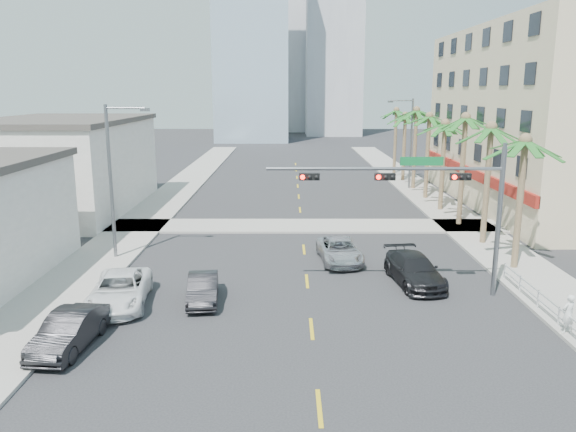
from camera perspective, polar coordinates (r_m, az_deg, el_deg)
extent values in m
plane|color=#262628|center=(20.37, 2.89, -15.95)|extent=(260.00, 260.00, 0.00)
cube|color=gray|center=(41.18, 18.41, -1.62)|extent=(4.00, 120.00, 0.15)
cube|color=gray|center=(40.61, -15.72, -1.63)|extent=(4.00, 120.00, 0.15)
cube|color=gray|center=(41.03, 1.40, -1.01)|extent=(80.00, 4.00, 0.15)
cube|color=beige|center=(53.14, 25.99, 8.95)|extent=(15.00, 28.00, 15.00)
cube|color=maroon|center=(50.73, 17.73, 4.38)|extent=(0.30, 28.00, 0.80)
cube|color=beige|center=(49.85, -21.85, 4.64)|extent=(11.00, 18.00, 7.20)
cube|color=#99B2C6|center=(113.98, -3.71, 19.78)|extent=(14.00, 14.00, 48.00)
cube|color=#ADADB2|center=(143.33, -0.81, 17.12)|extent=(16.00, 16.00, 42.00)
cylinder|color=slate|center=(28.40, 20.60, -0.69)|extent=(0.24, 0.24, 7.20)
cylinder|color=slate|center=(26.49, 9.80, 4.76)|extent=(11.00, 0.16, 0.16)
cube|color=#0C662D|center=(26.79, 13.43, 5.44)|extent=(2.00, 0.05, 0.40)
cube|color=black|center=(27.21, 17.12, 3.84)|extent=(0.95, 0.28, 0.32)
sphere|color=#FF0C05|center=(26.96, 16.57, 3.80)|extent=(0.22, 0.22, 0.22)
cube|color=black|center=(26.39, 9.82, 3.96)|extent=(0.95, 0.28, 0.32)
sphere|color=#FF0C05|center=(26.18, 9.19, 3.92)|extent=(0.22, 0.22, 0.22)
cube|color=black|center=(26.03, 2.19, 4.02)|extent=(0.95, 0.28, 0.32)
sphere|color=#FF0C05|center=(25.86, 1.49, 3.97)|extent=(0.22, 0.22, 0.22)
cylinder|color=brown|center=(32.98, 22.45, 0.92)|extent=(0.36, 0.36, 7.20)
cylinder|color=brown|center=(37.73, 19.53, 2.80)|extent=(0.36, 0.36, 7.56)
cylinder|color=brown|center=(42.58, 17.26, 4.25)|extent=(0.36, 0.36, 7.92)
cylinder|color=brown|center=(47.57, 15.42, 4.75)|extent=(0.36, 0.36, 7.20)
cylinder|color=brown|center=(52.54, 13.96, 5.73)|extent=(0.36, 0.36, 7.56)
cylinder|color=brown|center=(57.56, 12.74, 6.54)|extent=(0.36, 0.36, 7.92)
cylinder|color=brown|center=(62.65, 11.70, 6.73)|extent=(0.36, 0.36, 7.20)
cylinder|color=brown|center=(67.71, 10.83, 7.34)|extent=(0.36, 0.36, 7.56)
cylinder|color=slate|center=(33.88, -17.56, 3.13)|extent=(0.20, 0.20, 9.00)
cylinder|color=slate|center=(33.16, -16.21, 10.51)|extent=(2.20, 0.12, 0.12)
cube|color=slate|center=(32.88, -14.33, 10.42)|extent=(0.50, 0.25, 0.18)
cylinder|color=slate|center=(57.42, 12.38, 7.09)|extent=(0.20, 0.20, 9.00)
cylinder|color=slate|center=(56.96, 11.48, 11.43)|extent=(2.20, 0.12, 0.12)
cube|color=slate|center=(56.76, 10.36, 11.37)|extent=(0.50, 0.25, 0.18)
cylinder|color=silver|center=(27.95, 24.06, -7.72)|extent=(0.08, 8.00, 0.08)
cylinder|color=silver|center=(27.84, 24.12, -7.04)|extent=(0.08, 8.00, 0.08)
cylinder|color=silver|center=(26.28, 25.80, -9.28)|extent=(0.08, 0.08, 1.00)
cylinder|color=silver|center=(27.97, 24.05, -7.82)|extent=(0.08, 0.08, 1.00)
cylinder|color=silver|center=(29.69, 22.50, -6.51)|extent=(0.08, 0.08, 1.00)
cylinder|color=silver|center=(31.45, 21.14, -5.34)|extent=(0.08, 0.08, 1.00)
imported|color=black|center=(23.54, -21.34, -10.83)|extent=(1.93, 4.48, 1.44)
imported|color=white|center=(27.27, -16.72, -7.20)|extent=(3.08, 5.60, 1.49)
imported|color=black|center=(26.88, -8.65, -7.30)|extent=(1.77, 4.05, 1.29)
imported|color=silver|center=(32.76, 5.26, -3.51)|extent=(2.65, 5.00, 1.34)
imported|color=black|center=(29.67, 12.70, -5.34)|extent=(2.74, 5.37, 1.49)
imported|color=silver|center=(25.53, 26.58, -8.88)|extent=(0.69, 0.57, 1.63)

